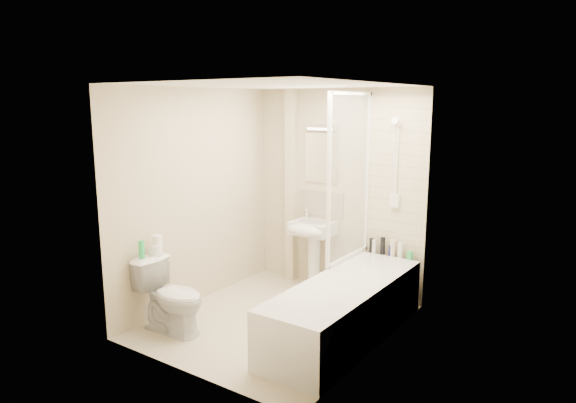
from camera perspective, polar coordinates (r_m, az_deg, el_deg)
The scene contains 26 objects.
floor at distance 5.47m, azimuth -1.31°, elevation -13.20°, with size 2.50×2.50×0.00m, color beige.
wall_back at distance 6.14m, azimuth 5.50°, elevation 1.17°, with size 2.20×0.02×2.40m, color beige.
wall_left at distance 5.80m, azimuth -10.20°, elevation 0.47°, with size 0.02×2.50×2.40m, color beige.
wall_right at distance 4.56m, azimuth 9.92°, elevation -2.38°, with size 0.02×2.50×2.40m, color beige.
ceiling at distance 4.99m, azimuth -1.43°, elevation 12.81°, with size 2.20×2.50×0.02m, color white.
tile_back at distance 5.77m, azimuth 12.00°, elevation 2.62°, with size 0.70×0.01×1.75m, color beige.
tile_right at distance 4.59m, azimuth 10.34°, elevation 0.58°, with size 0.01×2.10×1.75m, color beige.
pipe_boxing at distance 6.41m, azimuth 0.38°, elevation 1.63°, with size 0.12×0.12×2.40m, color beige.
splashback at distance 6.26m, azimuth 3.74°, elevation -0.19°, with size 0.60×0.01×0.30m, color beige.
mirror at distance 6.18m, azimuth 3.79°, elevation 4.82°, with size 0.46×0.01×0.60m, color white.
strip_light at distance 6.13m, azimuth 3.72°, elevation 8.24°, with size 0.42×0.07×0.07m, color silver.
bathtub at distance 5.06m, azimuth 6.33°, elevation -11.77°, with size 0.70×2.10×0.55m.
shower_screen at distance 5.52m, azimuth 6.89°, elevation 2.67°, with size 0.04×0.92×1.80m.
shower_fixture at distance 5.71m, azimuth 11.86°, elevation 3.76°, with size 0.10×0.16×0.99m.
pedestal_sink at distance 6.15m, azimuth 2.61°, elevation -3.84°, with size 0.49×0.46×0.95m.
bottle_black_a at distance 5.96m, azimuth 9.28°, elevation -4.82°, with size 0.05×0.05×0.17m, color black.
bottle_white_a at distance 5.94m, azimuth 9.55°, elevation -4.90°, with size 0.05×0.05×0.16m, color silver.
bottle_black_b at distance 5.90m, azimuth 10.47°, elevation -4.87°, with size 0.06×0.06×0.20m, color black.
bottle_blue at distance 5.87m, azimuth 11.41°, elevation -5.38°, with size 0.06×0.06×0.12m, color navy.
bottle_cream at distance 5.85m, azimuth 11.54°, elevation -5.09°, with size 0.06×0.06×0.18m, color beige.
bottle_white_b at distance 5.82m, azimuth 12.37°, elevation -5.33°, with size 0.06×0.06×0.16m, color white.
bottle_green at distance 5.80m, azimuth 13.36°, elevation -5.83°, with size 0.07×0.07×0.09m, color green.
toilet at distance 5.25m, azimuth -12.81°, elevation -10.22°, with size 0.73×0.43×0.73m, color white.
toilet_roll_lower at distance 5.34m, azimuth -14.45°, elevation -5.22°, with size 0.12×0.12×0.10m, color white.
toilet_roll_upper at distance 5.33m, azimuth -14.32°, elevation -4.15°, with size 0.10×0.10×0.09m, color white.
green_bottle at distance 5.24m, azimuth -15.95°, elevation -5.17°, with size 0.06×0.06×0.18m, color #28C15A.
Camera 1 is at (2.93, -4.04, 2.24)m, focal length 32.00 mm.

